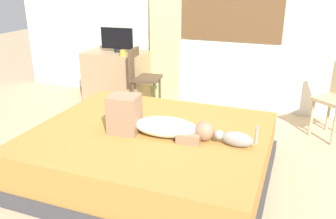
% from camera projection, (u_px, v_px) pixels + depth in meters
% --- Properties ---
extents(ground_plane, '(16.00, 16.00, 0.00)m').
position_uv_depth(ground_plane, '(143.00, 186.00, 3.21)').
color(ground_plane, tan).
extents(back_wall_with_window, '(6.40, 0.14, 2.90)m').
position_uv_depth(back_wall_with_window, '(216.00, 1.00, 4.80)').
color(back_wall_with_window, silver).
rests_on(back_wall_with_window, ground).
extents(bed, '(2.15, 1.81, 0.46)m').
position_uv_depth(bed, '(150.00, 154.00, 3.30)').
color(bed, '#38383D').
rests_on(bed, ground).
extents(person_lying, '(0.94, 0.35, 0.34)m').
position_uv_depth(person_lying, '(155.00, 123.00, 3.11)').
color(person_lying, silver).
rests_on(person_lying, bed).
extents(cat, '(0.36, 0.12, 0.21)m').
position_uv_depth(cat, '(235.00, 139.00, 2.91)').
color(cat, gray).
rests_on(cat, bed).
extents(desk, '(0.90, 0.56, 0.74)m').
position_uv_depth(desk, '(117.00, 76.00, 5.29)').
color(desk, '#997A56').
rests_on(desk, ground).
extents(tv_monitor, '(0.48, 0.10, 0.35)m').
position_uv_depth(tv_monitor, '(117.00, 39.00, 5.08)').
color(tv_monitor, black).
rests_on(tv_monitor, desk).
extents(cup, '(0.08, 0.08, 0.08)m').
position_uv_depth(cup, '(123.00, 53.00, 4.88)').
color(cup, gold).
rests_on(cup, desk).
extents(chair_by_desk, '(0.43, 0.43, 0.86)m').
position_uv_depth(chair_by_desk, '(141.00, 74.00, 4.87)').
color(chair_by_desk, '#4C3828').
rests_on(chair_by_desk, ground).
extents(curtain_left, '(0.44, 0.06, 2.36)m').
position_uv_depth(curtain_left, '(165.00, 21.00, 5.02)').
color(curtain_left, '#ADCC75').
rests_on(curtain_left, ground).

